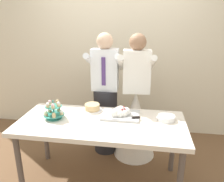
{
  "coord_description": "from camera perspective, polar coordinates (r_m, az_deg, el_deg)",
  "views": [
    {
      "loc": [
        0.45,
        -2.13,
        1.85
      ],
      "look_at": [
        0.1,
        0.15,
        1.07
      ],
      "focal_mm": 35.84,
      "sensor_mm": 36.0,
      "label": 1
    }
  ],
  "objects": [
    {
      "name": "ground_plane",
      "position": [
        2.86,
        -2.57,
        -21.81
      ],
      "size": [
        8.0,
        8.0,
        0.0
      ],
      "primitive_type": "plane",
      "color": "brown"
    },
    {
      "name": "rear_wall",
      "position": [
        3.58,
        1.58,
        12.19
      ],
      "size": [
        5.2,
        0.1,
        2.9
      ],
      "primitive_type": "cube",
      "color": "beige",
      "rests_on": "ground_plane"
    },
    {
      "name": "dessert_table",
      "position": [
        2.46,
        -2.81,
        -9.29
      ],
      "size": [
        1.8,
        0.8,
        0.78
      ],
      "color": "silver",
      "rests_on": "ground_plane"
    },
    {
      "name": "cupcake_stand",
      "position": [
        2.54,
        -14.61,
        -4.9
      ],
      "size": [
        0.23,
        0.23,
        0.21
      ],
      "color": "teal",
      "rests_on": "dessert_table"
    },
    {
      "name": "main_cake_tray",
      "position": [
        2.52,
        2.22,
        -5.62
      ],
      "size": [
        0.43,
        0.31,
        0.12
      ],
      "color": "silver",
      "rests_on": "dessert_table"
    },
    {
      "name": "plate_stack",
      "position": [
        2.51,
        13.66,
        -6.68
      ],
      "size": [
        0.19,
        0.19,
        0.05
      ],
      "color": "white",
      "rests_on": "dessert_table"
    },
    {
      "name": "round_cake",
      "position": [
        2.69,
        -5.06,
        -4.22
      ],
      "size": [
        0.24,
        0.24,
        0.08
      ],
      "color": "white",
      "rests_on": "dessert_table"
    },
    {
      "name": "person_groom",
      "position": [
        3.04,
        -1.69,
        -2.7
      ],
      "size": [
        0.46,
        0.49,
        1.66
      ],
      "color": "#232328",
      "rests_on": "ground_plane"
    },
    {
      "name": "person_bride",
      "position": [
        3.03,
        5.92,
        -6.28
      ],
      "size": [
        0.56,
        0.56,
        1.66
      ],
      "color": "white",
      "rests_on": "ground_plane"
    }
  ]
}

